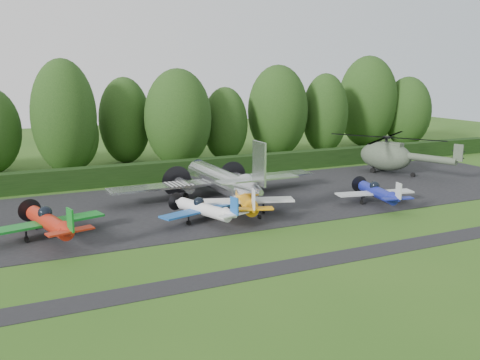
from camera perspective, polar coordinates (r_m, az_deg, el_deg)
name	(u,v)px	position (r m, az deg, el deg)	size (l,w,h in m)	color
ground	(271,234)	(38.02, 3.27, -5.79)	(160.00, 160.00, 0.00)	#2A5417
apron	(216,203)	(46.71, -2.57, -2.43)	(70.00, 18.00, 0.01)	black
taxiway_verge	(317,261)	(33.17, 8.26, -8.58)	(70.00, 2.00, 0.00)	black
hedgerow	(176,179)	(56.77, -6.85, 0.06)	(90.00, 1.60, 2.00)	black
transport_plane	(221,180)	(47.51, -2.02, -0.01)	(19.68, 15.09, 6.31)	silver
light_plane_red	(49,222)	(38.68, -19.69, -4.22)	(7.94, 8.35, 3.05)	#A61F0F
light_plane_white	(204,209)	(40.46, -3.88, -3.10)	(6.82, 7.17, 2.62)	white
light_plane_orange	(246,200)	(42.45, 0.62, -2.13)	(7.87, 8.27, 3.02)	orange
light_plane_blue	(377,192)	(47.24, 14.44, -1.26)	(6.91, 7.27, 2.66)	navy
helicopter	(386,153)	(61.55, 15.32, 2.74)	(12.86, 15.06, 4.14)	#3C4837
sign_board	(383,153)	(69.07, 14.96, 2.77)	(2.89, 0.11, 1.63)	#3F3326
tree_0	(225,124)	(67.44, -1.59, 5.97)	(5.69, 5.69, 9.26)	black
tree_5	(178,118)	(63.38, -6.62, 6.56)	(7.90, 7.90, 11.54)	black
tree_6	(367,102)	(81.54, 13.44, 8.11)	(8.64, 8.64, 13.33)	black
tree_7	(278,111)	(70.68, 4.05, 7.33)	(7.89, 7.89, 11.98)	black
tree_8	(125,121)	(67.07, -12.19, 6.22)	(6.26, 6.26, 10.51)	black
tree_9	(325,114)	(74.38, 9.06, 7.00)	(6.26, 6.26, 10.88)	black
tree_10	(407,112)	(83.74, 17.39, 6.95)	(7.00, 7.00, 10.33)	black
tree_11	(64,117)	(62.20, -18.27, 6.44)	(7.08, 7.08, 12.61)	black
tree_13	(72,135)	(63.73, -17.48, 4.65)	(5.96, 5.96, 8.28)	black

